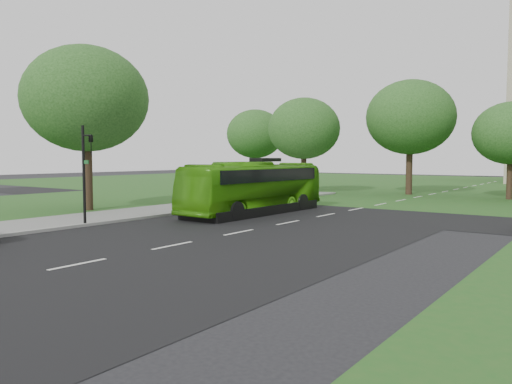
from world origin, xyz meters
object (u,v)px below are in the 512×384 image
tree_park_f (255,134)px  traffic_light (86,167)px  tree_park_a (304,129)px  tree_park_c (511,133)px  tree_park_b (410,117)px  tree_side_near (86,99)px  bus (255,188)px

tree_park_f → traffic_light: bearing=-67.3°
tree_park_a → tree_park_c: (16.35, 3.57, -0.73)m
tree_park_b → tree_park_a: bearing=-153.9°
tree_park_a → tree_side_near: (-3.38, -20.43, 0.97)m
tree_side_near → traffic_light: size_ratio=2.11×
tree_park_a → traffic_light: tree_park_a is taller
tree_park_b → tree_park_c: tree_park_b is taller
traffic_light → tree_park_f: bearing=110.3°
tree_park_c → traffic_light: size_ratio=1.58×
tree_park_f → traffic_light: size_ratio=1.82×
tree_park_b → bus: 20.67m
tree_side_near → tree_park_a: bearing=80.6°
tree_park_a → tree_park_b: tree_park_b is taller
tree_park_b → tree_park_f: (-18.79, 2.86, -0.83)m
tree_park_a → tree_park_b: 9.28m
tree_park_a → tree_park_c: tree_park_a is taller
tree_park_c → tree_park_f: 27.06m
tree_park_b → bus: (-2.29, -19.86, -5.23)m
tree_park_b → traffic_light: size_ratio=2.09×
tree_park_f → bus: (16.50, -22.73, -4.40)m
tree_side_near → bus: (9.39, 4.63, -5.31)m
tree_park_c → traffic_light: 31.63m
tree_park_b → bus: bearing=-96.6°
traffic_light → tree_side_near: bearing=141.6°
tree_park_b → bus: tree_park_b is taller
bus → tree_park_c: bearing=62.7°
bus → traffic_light: (-3.19, -9.13, 1.29)m
tree_park_f → tree_park_a: bearing=-33.4°
bus → tree_park_f: bearing=126.8°
bus → traffic_light: 9.76m
tree_park_a → tree_park_b: size_ratio=0.86×
tree_park_a → tree_park_f: bearing=146.6°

